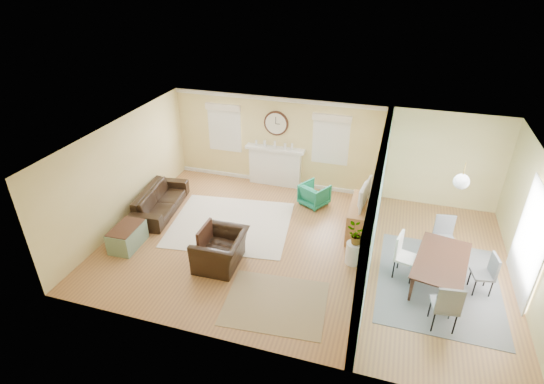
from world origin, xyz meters
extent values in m
plane|color=#925F3D|center=(0.00, 0.00, 0.00)|extent=(9.00, 9.00, 0.00)
cube|color=#D6BF72|center=(0.00, 3.00, 1.30)|extent=(9.00, 0.02, 2.60)
cube|color=#D6BF72|center=(0.00, -3.00, 1.30)|extent=(9.00, 0.02, 2.60)
cube|color=#D6BF72|center=(-4.50, 0.00, 1.30)|extent=(0.02, 6.00, 2.60)
cube|color=#D6BF72|center=(4.50, 0.00, 1.30)|extent=(0.02, 6.00, 2.60)
cube|color=white|center=(0.00, 0.00, 2.60)|extent=(9.00, 6.00, 0.02)
cube|color=#D6BF72|center=(1.50, 1.40, 1.30)|extent=(0.12, 3.20, 2.60)
cube|color=#D6BF72|center=(1.50, -2.50, 1.30)|extent=(0.12, 1.00, 2.60)
cube|color=#D6BF72|center=(1.50, -1.10, 2.40)|extent=(0.12, 1.80, 0.40)
cube|color=white|center=(1.43, -0.20, 1.10)|extent=(0.04, 0.12, 2.20)
cube|color=white|center=(1.43, -2.00, 1.10)|extent=(0.04, 0.12, 2.20)
cube|color=white|center=(1.43, -1.10, 2.20)|extent=(0.04, 1.92, 0.12)
cube|color=#86D2CE|center=(1.57, 0.00, 1.30)|extent=(0.02, 6.00, 2.60)
cube|color=white|center=(-1.50, 2.88, 0.55)|extent=(1.50, 0.24, 1.10)
cube|color=white|center=(-1.50, 2.85, 1.13)|extent=(1.70, 0.30, 0.08)
cube|color=black|center=(-1.50, 2.98, 0.50)|extent=(0.85, 0.02, 0.75)
cube|color=gold|center=(-1.50, 2.87, 0.42)|extent=(0.85, 0.02, 0.62)
cylinder|color=#43261A|center=(-1.50, 2.97, 1.85)|extent=(0.70, 0.06, 0.70)
cylinder|color=silver|center=(-1.50, 2.94, 1.85)|extent=(0.60, 0.01, 0.60)
cube|color=black|center=(-1.50, 2.93, 1.95)|extent=(0.02, 0.01, 0.20)
cube|color=black|center=(-1.44, 2.93, 1.85)|extent=(0.12, 0.01, 0.02)
cube|color=white|center=(-3.05, 2.98, 1.55)|extent=(0.90, 0.03, 1.30)
cube|color=white|center=(-3.05, 2.95, 1.55)|extent=(1.00, 0.04, 1.40)
cube|color=silver|center=(-3.05, 2.91, 2.18)|extent=(1.05, 0.10, 0.18)
cube|color=white|center=(0.05, 2.98, 1.55)|extent=(0.90, 0.03, 1.30)
cube|color=white|center=(0.05, 2.95, 1.55)|extent=(1.00, 0.04, 1.40)
cube|color=silver|center=(0.05, 2.91, 2.18)|extent=(1.05, 0.10, 0.18)
cube|color=white|center=(4.47, 0.00, 1.10)|extent=(0.03, 1.60, 2.10)
cube|color=white|center=(4.44, 0.00, 1.10)|extent=(0.03, 1.70, 2.20)
cylinder|color=gold|center=(3.00, 0.00, 2.45)|extent=(0.02, 0.02, 0.30)
sphere|color=white|center=(3.00, 0.00, 2.20)|extent=(0.30, 0.30, 0.30)
cube|color=silver|center=(-1.94, 0.47, 0.01)|extent=(3.20, 2.87, 0.02)
cube|color=tan|center=(-0.07, -1.87, 0.01)|extent=(2.07, 1.75, 0.01)
cube|color=slate|center=(2.97, -0.34, 0.01)|extent=(2.39, 2.99, 0.01)
imported|color=black|center=(-3.93, 0.53, 0.31)|extent=(1.11, 2.23, 0.62)
imported|color=black|center=(-1.54, -1.05, 0.37)|extent=(1.03, 1.17, 0.74)
imported|color=#1A624B|center=(-0.15, 2.05, 0.31)|extent=(0.90, 0.90, 0.61)
cube|color=gray|center=(-3.86, -1.07, 0.25)|extent=(0.58, 0.92, 0.50)
cube|color=#43261A|center=(-3.86, -1.07, 0.51)|extent=(0.55, 0.87, 0.02)
cube|color=#A87038|center=(1.15, 1.04, 0.40)|extent=(0.47, 1.40, 0.80)
cube|color=#43261A|center=(0.92, 0.62, 0.55)|extent=(0.01, 0.37, 0.22)
cube|color=#43261A|center=(0.92, 0.62, 0.28)|extent=(0.01, 0.37, 0.22)
cube|color=#43261A|center=(0.92, 1.04, 0.55)|extent=(0.01, 0.37, 0.22)
cube|color=#43261A|center=(0.92, 1.04, 0.28)|extent=(0.01, 0.37, 0.22)
cube|color=#43261A|center=(0.92, 1.46, 0.55)|extent=(0.01, 0.37, 0.22)
cube|color=#43261A|center=(0.92, 1.46, 0.28)|extent=(0.01, 0.37, 0.22)
imported|color=black|center=(1.13, 1.04, 1.08)|extent=(0.24, 0.98, 0.56)
cylinder|color=white|center=(1.19, -0.16, 0.25)|extent=(0.35, 0.35, 0.51)
imported|color=#337F33|center=(1.19, -0.16, 0.73)|extent=(0.44, 0.39, 0.45)
imported|color=#43261A|center=(2.97, -0.34, 0.30)|extent=(1.27, 1.88, 0.61)
cube|color=slate|center=(3.05, 0.67, 0.45)|extent=(0.48, 0.48, 0.05)
cube|color=slate|center=(3.05, 0.67, 0.70)|extent=(0.42, 0.12, 0.50)
cylinder|color=black|center=(3.19, 0.86, 0.21)|extent=(0.03, 0.03, 0.42)
cylinder|color=black|center=(3.24, 0.53, 0.21)|extent=(0.03, 0.03, 0.42)
cylinder|color=black|center=(2.85, 0.81, 0.21)|extent=(0.03, 0.03, 0.42)
cylinder|color=black|center=(2.91, 0.47, 0.21)|extent=(0.03, 0.03, 0.42)
cube|color=slate|center=(2.96, -1.53, 0.48)|extent=(0.50, 0.50, 0.05)
cube|color=slate|center=(2.96, -1.53, 0.75)|extent=(0.45, 0.11, 0.53)
cylinder|color=black|center=(2.80, -1.73, 0.22)|extent=(0.03, 0.03, 0.45)
cylinder|color=black|center=(2.75, -1.37, 0.22)|extent=(0.03, 0.03, 0.45)
cylinder|color=black|center=(3.16, -1.68, 0.22)|extent=(0.03, 0.03, 0.45)
cylinder|color=black|center=(3.11, -1.32, 0.22)|extent=(0.03, 0.03, 0.45)
cube|color=white|center=(2.27, -0.31, 0.47)|extent=(0.53, 0.53, 0.05)
cube|color=white|center=(2.27, -0.31, 0.73)|extent=(0.15, 0.44, 0.52)
cylinder|color=black|center=(2.14, -0.09, 0.22)|extent=(0.03, 0.03, 0.44)
cylinder|color=black|center=(2.49, -0.18, 0.22)|extent=(0.03, 0.03, 0.44)
cylinder|color=black|center=(2.06, -0.44, 0.22)|extent=(0.03, 0.03, 0.44)
cylinder|color=black|center=(2.40, -0.52, 0.22)|extent=(0.03, 0.03, 0.44)
cube|color=slate|center=(3.72, -0.34, 0.41)|extent=(0.45, 0.45, 0.05)
cube|color=slate|center=(3.72, -0.34, 0.64)|extent=(0.13, 0.39, 0.46)
cylinder|color=black|center=(3.91, -0.46, 0.19)|extent=(0.03, 0.03, 0.39)
cylinder|color=black|center=(3.60, -0.53, 0.19)|extent=(0.03, 0.03, 0.39)
cylinder|color=black|center=(3.84, -0.16, 0.19)|extent=(0.03, 0.03, 0.39)
cylinder|color=black|center=(3.54, -0.22, 0.19)|extent=(0.03, 0.03, 0.39)
camera|label=1|loc=(1.67, -7.75, 5.87)|focal=28.00mm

